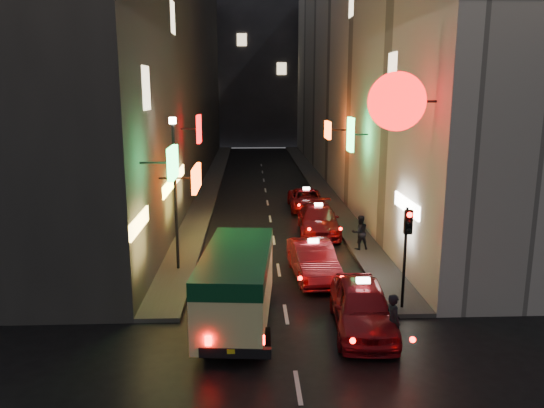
{
  "coord_description": "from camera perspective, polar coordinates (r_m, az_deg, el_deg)",
  "views": [
    {
      "loc": [
        -1.19,
        -8.2,
        7.46
      ],
      "look_at": [
        -0.28,
        13.0,
        2.85
      ],
      "focal_mm": 35.0,
      "sensor_mm": 36.0,
      "label": 1
    }
  ],
  "objects": [
    {
      "name": "building_left",
      "position": [
        42.77,
        -11.98,
        14.06
      ],
      "size": [
        7.66,
        52.0,
        18.0
      ],
      "color": "#373432",
      "rests_on": "ground"
    },
    {
      "name": "building_right",
      "position": [
        43.21,
        10.13,
        14.11
      ],
      "size": [
        8.28,
        52.0,
        18.0
      ],
      "color": "#BCB5AD",
      "rests_on": "ground"
    },
    {
      "name": "building_far",
      "position": [
        74.3,
        -1.6,
        14.98
      ],
      "size": [
        30.0,
        10.0,
        22.0
      ],
      "primitive_type": "cube",
      "color": "#37363C",
      "rests_on": "ground"
    },
    {
      "name": "sidewalk_left",
      "position": [
        42.95,
        -6.51,
        2.28
      ],
      "size": [
        1.5,
        52.0,
        0.15
      ],
      "primitive_type": "cube",
      "color": "#403E3C",
      "rests_on": "ground"
    },
    {
      "name": "sidewalk_right",
      "position": [
        43.19,
        4.82,
        2.37
      ],
      "size": [
        1.5,
        52.0,
        0.15
      ],
      "primitive_type": "cube",
      "color": "#403E3C",
      "rests_on": "ground"
    },
    {
      "name": "minibus",
      "position": [
        17.05,
        -3.79,
        -7.99
      ],
      "size": [
        2.52,
        5.94,
        2.49
      ],
      "color": "#EDE794",
      "rests_on": "ground"
    },
    {
      "name": "taxi_near",
      "position": [
        17.13,
        9.69,
        -10.42
      ],
      "size": [
        2.73,
        5.86,
        1.99
      ],
      "color": "maroon",
      "rests_on": "ground"
    },
    {
      "name": "taxi_second",
      "position": [
        21.44,
        4.44,
        -5.75
      ],
      "size": [
        2.59,
        5.48,
        1.87
      ],
      "color": "maroon",
      "rests_on": "ground"
    },
    {
      "name": "taxi_third",
      "position": [
        27.97,
        5.01,
        -1.45
      ],
      "size": [
        2.45,
        5.48,
        1.88
      ],
      "color": "maroon",
      "rests_on": "ground"
    },
    {
      "name": "taxi_far",
      "position": [
        33.44,
        3.7,
        0.64
      ],
      "size": [
        1.91,
        4.66,
        1.65
      ],
      "color": "maroon",
      "rests_on": "ground"
    },
    {
      "name": "pedestrian_crossing",
      "position": [
        16.12,
        12.91,
        -11.88
      ],
      "size": [
        0.53,
        0.7,
        1.92
      ],
      "primitive_type": "imported",
      "rotation": [
        0.0,
        0.0,
        1.79
      ],
      "color": "black",
      "rests_on": "ground"
    },
    {
      "name": "pedestrian_sidewalk",
      "position": [
        24.93,
        9.43,
        -2.78
      ],
      "size": [
        0.76,
        0.56,
        1.83
      ],
      "primitive_type": "imported",
      "rotation": [
        0.0,
        0.0,
        3.34
      ],
      "color": "black",
      "rests_on": "sidewalk_right"
    },
    {
      "name": "traffic_light",
      "position": [
        18.1,
        14.32,
        -3.43
      ],
      "size": [
        0.26,
        0.43,
        3.5
      ],
      "color": "black",
      "rests_on": "sidewalk_right"
    },
    {
      "name": "lamp_post",
      "position": [
        21.74,
        -10.39,
        2.15
      ],
      "size": [
        0.28,
        0.28,
        6.22
      ],
      "color": "black",
      "rests_on": "sidewalk_left"
    }
  ]
}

